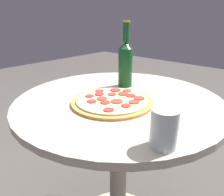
{
  "coord_description": "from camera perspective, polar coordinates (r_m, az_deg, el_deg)",
  "views": [
    {
      "loc": [
        -0.53,
        0.62,
        1.02
      ],
      "look_at": [
        -0.01,
        0.06,
        0.73
      ],
      "focal_mm": 35.0,
      "sensor_mm": 36.0,
      "label": 1
    }
  ],
  "objects": [
    {
      "name": "beer_bottle",
      "position": [
        0.99,
        3.53,
        9.29
      ],
      "size": [
        0.06,
        0.06,
        0.29
      ],
      "color": "#144C23",
      "rests_on": "table"
    },
    {
      "name": "drinking_glass",
      "position": [
        0.55,
        13.47,
        -7.76
      ],
      "size": [
        0.07,
        0.07,
        0.1
      ],
      "color": "silver",
      "rests_on": "table"
    },
    {
      "name": "table",
      "position": [
        0.95,
        1.74,
        -9.69
      ],
      "size": [
        0.82,
        0.82,
        0.71
      ],
      "color": "#B2A893",
      "rests_on": "ground_plane"
    },
    {
      "name": "pizza",
      "position": [
        0.82,
        0.04,
        -0.76
      ],
      "size": [
        0.31,
        0.31,
        0.02
      ],
      "color": "#C68E47",
      "rests_on": "table"
    }
  ]
}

